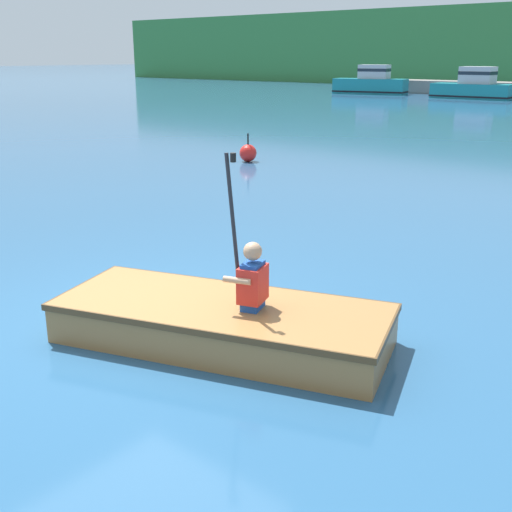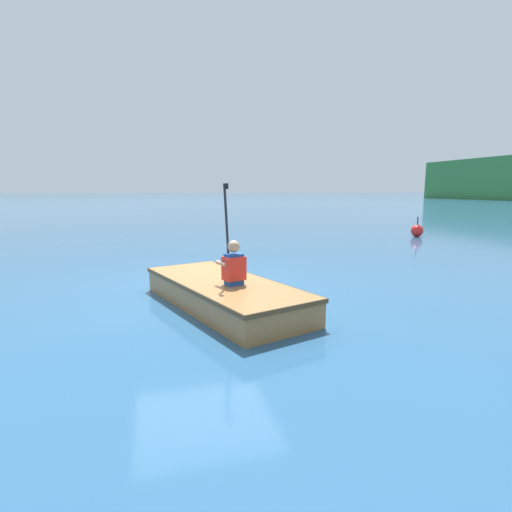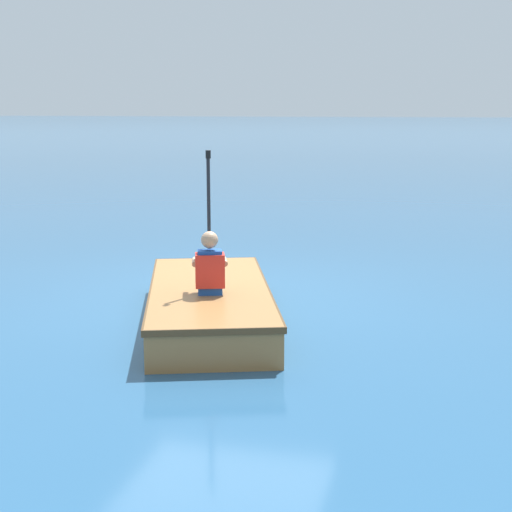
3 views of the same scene
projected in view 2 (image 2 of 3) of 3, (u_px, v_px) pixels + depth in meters
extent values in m
plane|color=#28567F|center=(202.00, 290.00, 6.96)|extent=(300.00, 300.00, 0.00)
cube|color=#A3703D|center=(224.00, 294.00, 5.93)|extent=(3.32, 2.13, 0.39)
cube|color=brown|center=(223.00, 283.00, 5.90)|extent=(3.37, 2.18, 0.06)
cube|color=brown|center=(223.00, 283.00, 5.90)|extent=(2.84, 1.79, 0.02)
cone|color=#A3703D|center=(183.00, 275.00, 7.15)|extent=(0.53, 0.53, 0.35)
cube|color=#A3703D|center=(231.00, 287.00, 5.71)|extent=(0.52, 1.13, 0.03)
cube|color=#1E4CA5|center=(234.00, 270.00, 5.61)|extent=(0.23, 0.28, 0.44)
cube|color=red|center=(234.00, 268.00, 5.60)|extent=(0.29, 0.34, 0.33)
sphere|color=tan|center=(234.00, 246.00, 5.55)|extent=(0.17, 0.17, 0.17)
cylinder|color=tan|center=(240.00, 261.00, 5.75)|extent=(0.26, 0.14, 0.06)
cylinder|color=tan|center=(221.00, 263.00, 5.58)|extent=(0.26, 0.14, 0.06)
cylinder|color=#232328|center=(227.00, 233.00, 5.67)|extent=(0.17, 0.09, 1.40)
cylinder|color=black|center=(227.00, 186.00, 5.56)|extent=(0.05, 0.05, 0.08)
sphere|color=red|center=(417.00, 231.00, 14.60)|extent=(0.44, 0.44, 0.44)
cylinder|color=black|center=(418.00, 221.00, 14.54)|extent=(0.04, 0.04, 0.28)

